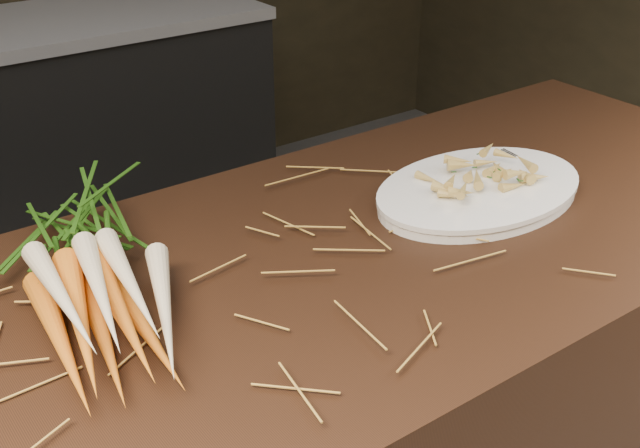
# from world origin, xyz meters

# --- Properties ---
(back_counter) EXTENTS (1.82, 0.62, 0.84)m
(back_counter) POSITION_xyz_m (0.30, 2.18, 0.42)
(back_counter) COLOR black
(back_counter) RESTS_ON ground
(straw_bedding) EXTENTS (1.40, 0.60, 0.02)m
(straw_bedding) POSITION_xyz_m (0.00, 0.30, 0.91)
(straw_bedding) COLOR olive
(straw_bedding) RESTS_ON main_counter
(root_veg_bunch) EXTENTS (0.26, 0.57, 0.10)m
(root_veg_bunch) POSITION_xyz_m (-0.05, 0.43, 0.95)
(root_veg_bunch) COLOR #C5621F
(root_veg_bunch) RESTS_ON main_counter
(serving_platter) EXTENTS (0.40, 0.27, 0.02)m
(serving_platter) POSITION_xyz_m (0.59, 0.30, 0.91)
(serving_platter) COLOR white
(serving_platter) RESTS_ON main_counter
(roasted_veg_heap) EXTENTS (0.20, 0.15, 0.04)m
(roasted_veg_heap) POSITION_xyz_m (0.59, 0.30, 0.94)
(roasted_veg_heap) COLOR #B39341
(roasted_veg_heap) RESTS_ON serving_platter
(serving_fork) EXTENTS (0.03, 0.15, 0.00)m
(serving_fork) POSITION_xyz_m (0.73, 0.29, 0.92)
(serving_fork) COLOR silver
(serving_fork) RESTS_ON serving_platter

